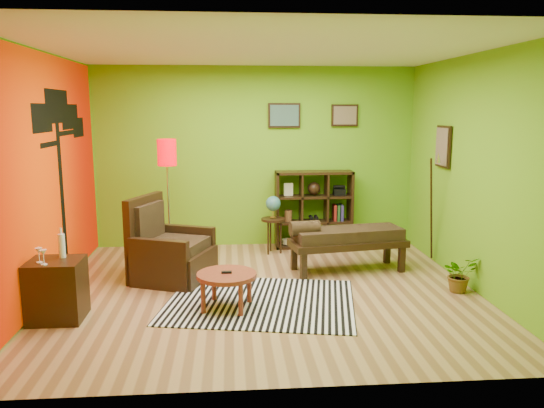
{
  "coord_description": "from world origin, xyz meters",
  "views": [
    {
      "loc": [
        -0.41,
        -6.04,
        2.15
      ],
      "look_at": [
        0.08,
        0.05,
        1.05
      ],
      "focal_mm": 35.0,
      "sensor_mm": 36.0,
      "label": 1
    }
  ],
  "objects": [
    {
      "name": "ground",
      "position": [
        0.0,
        0.0,
        0.0
      ],
      "size": [
        5.0,
        5.0,
        0.0
      ],
      "primitive_type": "plane",
      "color": "tan",
      "rests_on": "ground"
    },
    {
      "name": "bench",
      "position": [
        1.11,
        0.72,
        0.46
      ],
      "size": [
        1.61,
        0.79,
        0.72
      ],
      "color": "black",
      "rests_on": "ground"
    },
    {
      "name": "globe_table",
      "position": [
        0.23,
        1.69,
        0.66
      ],
      "size": [
        0.36,
        0.36,
        0.87
      ],
      "color": "black",
      "rests_on": "ground"
    },
    {
      "name": "armchair",
      "position": [
        -1.2,
        0.56,
        0.32
      ],
      "size": [
        1.12,
        1.11,
        1.06
      ],
      "color": "black",
      "rests_on": "ground"
    },
    {
      "name": "room_shell",
      "position": [
        -0.09,
        0.01,
        1.8
      ],
      "size": [
        5.04,
        4.54,
        2.82
      ],
      "color": "#66AC18",
      "rests_on": "ground"
    },
    {
      "name": "side_cabinet",
      "position": [
        -2.2,
        -0.68,
        0.32
      ],
      "size": [
        0.53,
        0.49,
        0.95
      ],
      "color": "black",
      "rests_on": "ground"
    },
    {
      "name": "zebra_rug",
      "position": [
        -0.08,
        -0.35,
        0.01
      ],
      "size": [
        2.36,
        2.01,
        0.01
      ],
      "primitive_type": "cube",
      "rotation": [
        0.0,
        0.0,
        -0.19
      ],
      "color": "white",
      "rests_on": "ground"
    },
    {
      "name": "potted_plant",
      "position": [
        2.3,
        -0.2,
        0.17
      ],
      "size": [
        0.49,
        0.52,
        0.34
      ],
      "primitive_type": "imported",
      "rotation": [
        0.0,
        0.0,
        0.27
      ],
      "color": "#26661E",
      "rests_on": "ground"
    },
    {
      "name": "floor_lamp",
      "position": [
        -1.25,
        1.19,
        1.42
      ],
      "size": [
        0.26,
        0.26,
        1.75
      ],
      "color": "silver",
      "rests_on": "ground"
    },
    {
      "name": "coffee_table",
      "position": [
        -0.46,
        -0.52,
        0.34
      ],
      "size": [
        0.65,
        0.65,
        0.42
      ],
      "color": "maroon",
      "rests_on": "ground"
    },
    {
      "name": "cube_shelf",
      "position": [
        0.91,
        2.03,
        0.6
      ],
      "size": [
        1.2,
        0.35,
        1.2
      ],
      "color": "black",
      "rests_on": "ground"
    }
  ]
}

